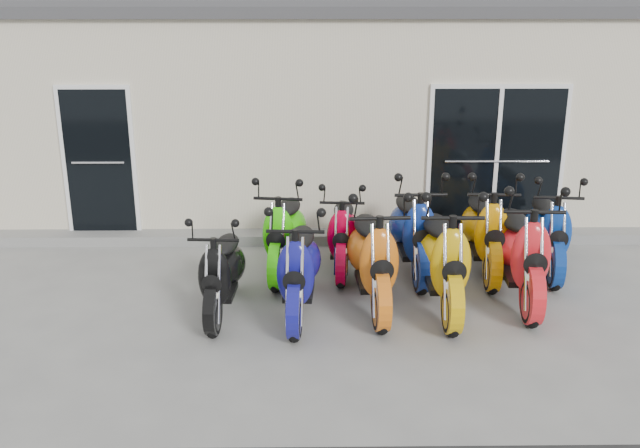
# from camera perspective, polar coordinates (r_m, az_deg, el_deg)

# --- Properties ---
(ground) EXTENTS (80.00, 80.00, 0.00)m
(ground) POSITION_cam_1_polar(r_m,az_deg,el_deg) (8.77, 0.05, -5.90)
(ground) COLOR gray
(ground) RESTS_ON ground
(building) EXTENTS (14.00, 6.00, 3.20)m
(building) POSITION_cam_1_polar(r_m,az_deg,el_deg) (13.35, -0.25, 9.73)
(building) COLOR beige
(building) RESTS_ON ground
(roof_cap) EXTENTS (14.20, 6.20, 0.16)m
(roof_cap) POSITION_cam_1_polar(r_m,az_deg,el_deg) (13.20, -0.26, 16.96)
(roof_cap) COLOR #3F3F42
(roof_cap) RESTS_ON building
(front_step) EXTENTS (14.00, 0.40, 0.15)m
(front_step) POSITION_cam_1_polar(r_m,az_deg,el_deg) (10.62, -0.10, -1.04)
(front_step) COLOR gray
(front_step) RESTS_ON ground
(door_left) EXTENTS (1.07, 0.08, 2.22)m
(door_left) POSITION_cam_1_polar(r_m,az_deg,el_deg) (10.88, -17.28, 5.09)
(door_left) COLOR black
(door_left) RESTS_ON front_step
(door_right) EXTENTS (2.02, 0.08, 2.22)m
(door_right) POSITION_cam_1_polar(r_m,az_deg,el_deg) (10.78, 13.91, 5.26)
(door_right) COLOR black
(door_right) RESTS_ON front_step
(scooter_front_black) EXTENTS (0.74, 1.78, 1.29)m
(scooter_front_black) POSITION_cam_1_polar(r_m,az_deg,el_deg) (8.20, -7.90, -2.96)
(scooter_front_black) COLOR black
(scooter_front_black) RESTS_ON ground
(scooter_front_blue) EXTENTS (0.82, 1.99, 1.44)m
(scooter_front_blue) POSITION_cam_1_polar(r_m,az_deg,el_deg) (8.08, -1.70, -2.56)
(scooter_front_blue) COLOR navy
(scooter_front_blue) RESTS_ON ground
(scooter_front_orange_a) EXTENTS (0.88, 2.13, 1.54)m
(scooter_front_orange_a) POSITION_cam_1_polar(r_m,az_deg,el_deg) (8.29, 4.24, -1.66)
(scooter_front_orange_a) COLOR orange
(scooter_front_orange_a) RESTS_ON ground
(scooter_front_orange_b) EXTENTS (0.80, 2.13, 1.57)m
(scooter_front_orange_b) POSITION_cam_1_polar(r_m,az_deg,el_deg) (8.34, 9.82, -1.67)
(scooter_front_orange_b) COLOR #D0A00A
(scooter_front_orange_b) RESTS_ON ground
(scooter_front_red) EXTENTS (0.91, 2.17, 1.57)m
(scooter_front_red) POSITION_cam_1_polar(r_m,az_deg,el_deg) (8.76, 15.80, -1.14)
(scooter_front_red) COLOR red
(scooter_front_red) RESTS_ON ground
(scooter_back_green) EXTENTS (0.93, 1.98, 1.41)m
(scooter_back_green) POSITION_cam_1_polar(r_m,az_deg,el_deg) (9.31, -2.88, 0.21)
(scooter_back_green) COLOR #31D708
(scooter_back_green) RESTS_ON ground
(scooter_back_red) EXTENTS (0.77, 1.81, 1.31)m
(scooter_back_red) POSITION_cam_1_polar(r_m,az_deg,el_deg) (9.40, 1.84, 0.05)
(scooter_back_red) COLOR #BE0027
(scooter_back_red) RESTS_ON ground
(scooter_back_blue) EXTENTS (0.80, 2.05, 1.50)m
(scooter_back_blue) POSITION_cam_1_polar(r_m,az_deg,el_deg) (9.33, 7.45, 0.38)
(scooter_back_blue) COLOR navy
(scooter_back_blue) RESTS_ON ground
(scooter_back_yellow) EXTENTS (0.87, 2.07, 1.49)m
(scooter_back_yellow) POSITION_cam_1_polar(r_m,az_deg,el_deg) (9.51, 13.09, 0.39)
(scooter_back_yellow) COLOR orange
(scooter_back_yellow) RESTS_ON ground
(scooter_back_extra) EXTENTS (0.93, 1.98, 1.41)m
(scooter_back_extra) POSITION_cam_1_polar(r_m,az_deg,el_deg) (9.81, 17.83, 0.28)
(scooter_back_extra) COLOR navy
(scooter_back_extra) RESTS_ON ground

